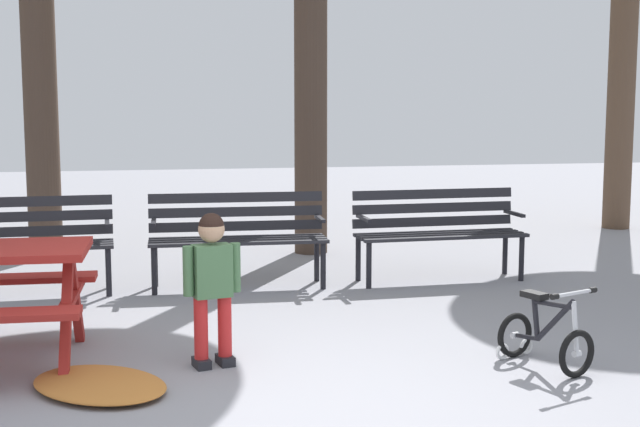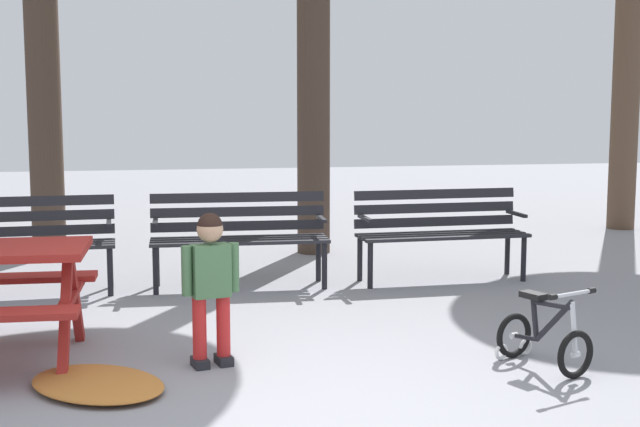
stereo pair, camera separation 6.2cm
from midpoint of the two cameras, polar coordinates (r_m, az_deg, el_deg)
The scene contains 7 objects.
ground at distance 4.79m, azimuth -2.57°, elevation -13.26°, with size 36.00×36.00×0.00m, color gray.
park_bench_far_left at distance 8.09m, azimuth -19.18°, elevation -1.47°, with size 1.61×0.51×0.85m.
park_bench_left at distance 8.03m, azimuth -5.60°, elevation -1.15°, with size 1.62×0.52×0.85m.
park_bench_right at distance 8.38m, azimuth 7.44°, elevation -0.84°, with size 1.61×0.50×0.85m.
child_standing at distance 5.60m, azimuth -7.34°, elevation -4.16°, with size 0.37×0.21×0.99m.
kids_bicycle at distance 5.79m, azimuth 14.07°, elevation -7.74°, with size 0.52×0.63×0.54m.
leaf_pile at distance 5.40m, azimuth -14.46°, elevation -10.69°, with size 0.91×0.64×0.07m, color #B26B2D.
Camera 1 is at (-0.74, -4.42, 1.67)m, focal length 49.23 mm.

